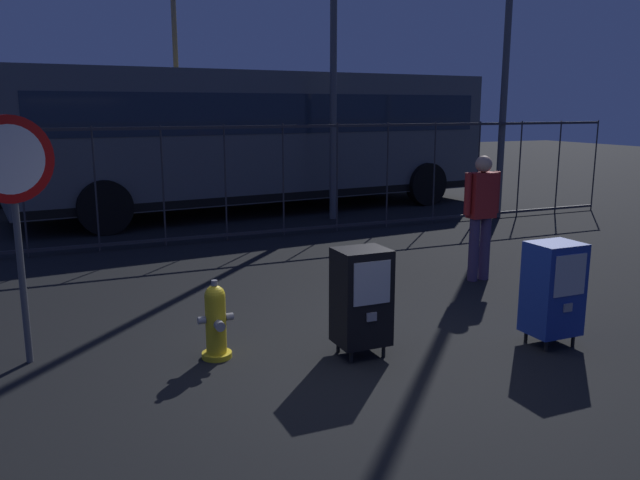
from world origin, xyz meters
TOP-DOWN VIEW (x-y plane):
  - ground_plane at (0.00, 0.00)m, footprint 60.00×60.00m
  - fire_hydrant at (-1.00, 0.62)m, footprint 0.33×0.31m
  - newspaper_box_primary at (0.26, 0.14)m, footprint 0.48×0.42m
  - newspaper_box_secondary at (2.09, -0.35)m, footprint 0.48×0.42m
  - stop_sign at (-2.60, 1.19)m, footprint 0.71×0.31m
  - pedestrian at (2.93, 1.90)m, footprint 0.55×0.22m
  - traffic_cone at (1.36, 2.29)m, footprint 0.36×0.36m
  - fence_barrier at (0.00, 5.78)m, footprint 18.03×0.04m
  - bus_near at (2.19, 8.78)m, footprint 10.69×3.57m
  - bus_far at (0.66, 12.45)m, footprint 10.62×3.25m
  - street_light_near_right at (1.30, 13.38)m, footprint 0.32×0.32m

SIDE VIEW (x-z plane):
  - ground_plane at x=0.00m, z-range 0.00..0.00m
  - traffic_cone at x=1.36m, z-range -0.01..0.52m
  - fire_hydrant at x=-1.00m, z-range -0.02..0.72m
  - newspaper_box_primary at x=0.26m, z-range 0.06..1.08m
  - newspaper_box_secondary at x=2.09m, z-range 0.06..1.08m
  - pedestrian at x=2.93m, z-range 0.11..1.78m
  - fence_barrier at x=0.00m, z-range 0.02..2.02m
  - stop_sign at x=-2.60m, z-range 0.49..2.72m
  - bus_near at x=2.19m, z-range 0.21..3.21m
  - bus_far at x=0.66m, z-range 0.21..3.21m
  - street_light_near_right at x=1.30m, z-range 0.56..7.61m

